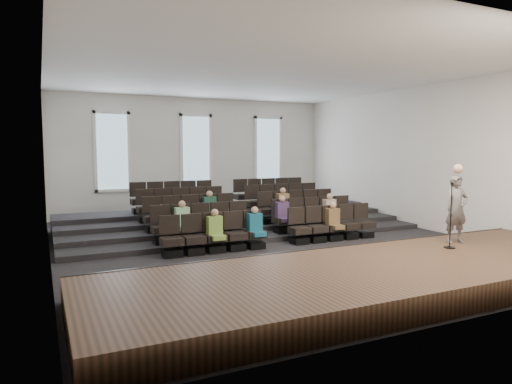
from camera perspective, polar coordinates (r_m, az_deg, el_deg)
ground at (r=13.84m, az=1.57°, el=-6.29°), size 14.00×14.00×0.00m
ceiling at (r=13.73m, az=1.62°, el=14.64°), size 12.00×14.00×0.02m
wall_back at (r=20.07m, az=-7.56°, el=4.46°), size 12.00×0.04×5.00m
wall_front at (r=7.96m, az=25.17°, el=2.77°), size 12.00×0.04×5.00m
wall_left at (r=12.08m, az=-24.82°, el=3.48°), size 0.04×14.00×5.00m
wall_right at (r=17.15m, az=19.88°, el=4.05°), size 0.04×14.00×5.00m
stage at (r=9.64m, az=15.66°, el=-10.13°), size 11.80×3.60×0.50m
stage_lip at (r=10.99m, az=9.54°, el=-8.09°), size 11.80×0.06×0.52m
risers at (r=16.64m, az=-3.39°, el=-3.64°), size 11.80×4.80×0.60m
seating_rows at (r=15.09m, az=-1.08°, el=-2.70°), size 6.80×4.70×1.67m
windows at (r=20.00m, az=-7.50°, el=5.03°), size 8.44×0.10×3.24m
audience at (r=13.98m, az=0.98°, el=-2.80°), size 5.45×2.64×1.10m
speaker at (r=12.20m, az=23.77°, el=-1.95°), size 0.67×0.49×1.67m
mic_stand at (r=11.53m, az=23.11°, el=-4.22°), size 0.26×0.26×1.55m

